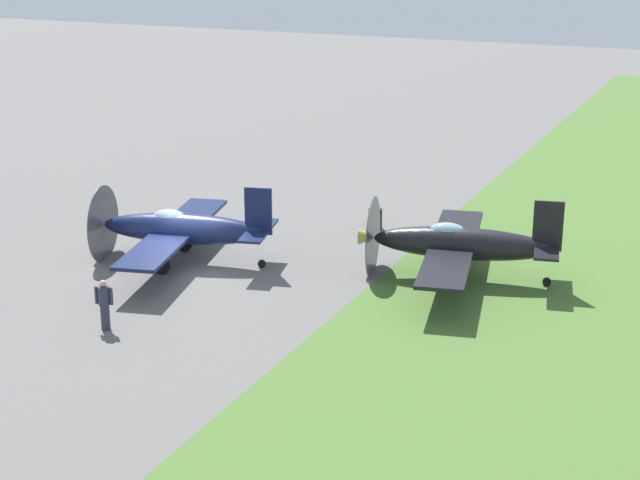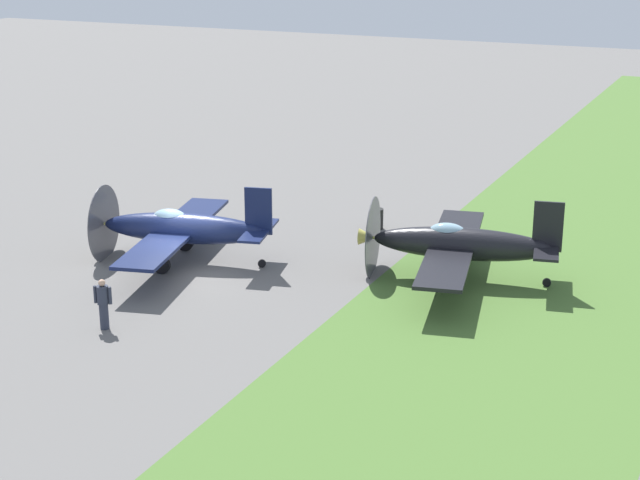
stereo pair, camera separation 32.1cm
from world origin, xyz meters
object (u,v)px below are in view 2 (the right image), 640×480
object	(u,v)px
airplane_wingman	(458,244)
runway_marker_cone	(424,238)
ground_crew_chief	(103,303)
airplane_lead	(181,228)
fuel_drum	(376,219)

from	to	relation	value
airplane_wingman	runway_marker_cone	distance (m)	4.67
runway_marker_cone	ground_crew_chief	bearing A→B (deg)	153.69
airplane_lead	fuel_drum	xyz separation A→B (m)	(7.44, -5.26, -0.95)
airplane_wingman	airplane_lead	bearing A→B (deg)	92.44
ground_crew_chief	fuel_drum	bearing A→B (deg)	-118.54
airplane_wingman	fuel_drum	world-z (taller)	airplane_wingman
airplane_wingman	runway_marker_cone	xyz separation A→B (m)	(3.69, 2.60, -1.20)
airplane_wingman	ground_crew_chief	distance (m)	13.16
airplane_wingman	fuel_drum	xyz separation A→B (m)	(4.76, 5.20, -0.97)
airplane_lead	runway_marker_cone	size ratio (longest dim) A/B	21.42
airplane_lead	ground_crew_chief	world-z (taller)	airplane_lead
ground_crew_chief	runway_marker_cone	bearing A→B (deg)	-129.50
airplane_lead	runway_marker_cone	distance (m)	10.18
airplane_wingman	fuel_drum	bearing A→B (deg)	35.58
airplane_lead	airplane_wingman	xyz separation A→B (m)	(2.68, -10.46, 0.02)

